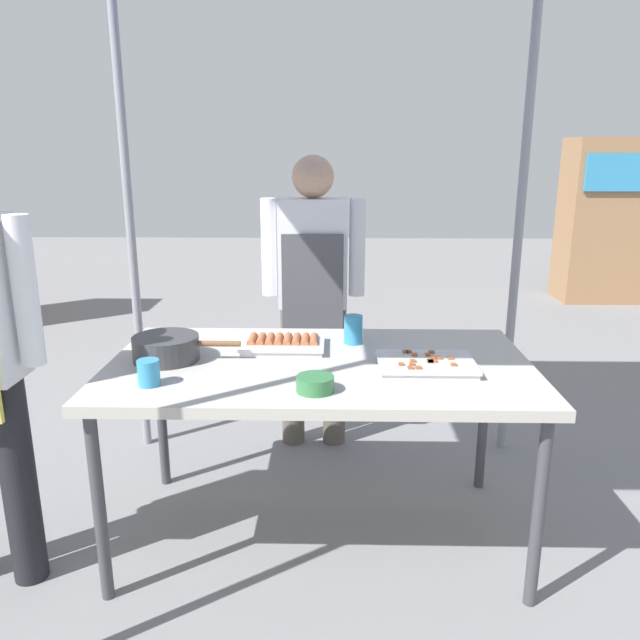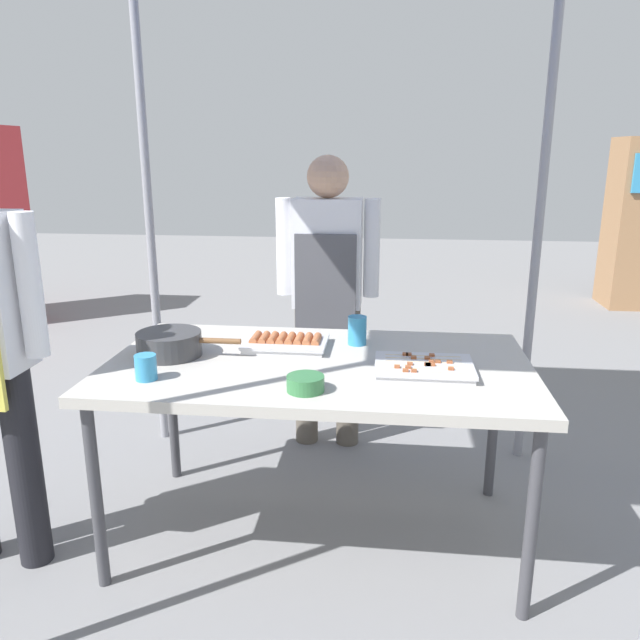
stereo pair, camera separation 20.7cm
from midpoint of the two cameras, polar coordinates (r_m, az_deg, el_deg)
The scene contains 10 objects.
ground_plane at distance 2.69m, azimuth -2.36°, elevation -19.18°, with size 18.00×18.00×0.00m, color slate.
stall_table at distance 2.36m, azimuth -2.54°, elevation -5.10°, with size 1.60×0.90×0.75m.
tray_grilled_sausages at distance 2.50m, azimuth -5.81°, elevation -2.21°, with size 0.33×0.24×0.05m.
tray_meat_skewers at distance 2.28m, azimuth 7.23°, elevation -4.12°, with size 0.35×0.26×0.04m.
cooking_wok at distance 2.44m, azimuth -16.39°, elevation -2.46°, with size 0.41×0.25×0.09m.
condiment_bowl at distance 2.05m, azimuth -3.36°, elevation -5.96°, with size 0.13×0.13×0.05m, color #33723F.
drink_cup_near_edge at distance 2.54m, azimuth 0.77°, elevation -0.92°, with size 0.08×0.08×0.12m, color #338CBF.
drink_cup_by_wok at distance 2.21m, azimuth -18.20°, elevation -4.70°, with size 0.08×0.08×0.09m, color #338CBF.
vendor_woman at distance 3.12m, azimuth -2.53°, elevation 3.54°, with size 0.52×0.22×1.51m.
neighbor_stall_left at distance 7.08m, azimuth 25.02°, elevation 8.35°, with size 1.08×0.57×1.66m.
Camera 1 is at (0.05, -2.22, 1.52)m, focal length 34.57 mm.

